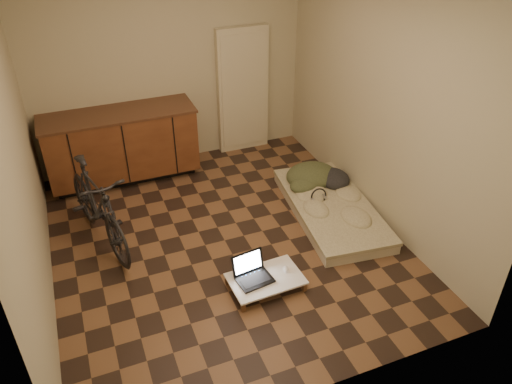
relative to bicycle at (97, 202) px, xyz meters
name	(u,v)px	position (x,y,z in m)	size (l,w,h in m)	color
room_shell	(220,131)	(1.20, -0.47, 0.80)	(3.50, 4.00, 2.60)	brown
cabinets	(122,145)	(0.45, 1.24, -0.04)	(1.84, 0.62, 0.91)	black
appliance_panel	(243,91)	(2.15, 1.47, 0.35)	(0.70, 0.10, 1.70)	beige
bicycle	(97,202)	(0.00, 0.00, 0.00)	(0.46, 1.55, 1.00)	black
futon	(331,208)	(2.50, -0.45, -0.43)	(1.04, 1.84, 0.15)	beige
clothing_pile	(318,171)	(2.58, 0.05, -0.22)	(0.67, 0.56, 0.27)	#3A4327
headphones	(319,196)	(2.38, -0.36, -0.28)	(0.21, 0.19, 0.14)	black
lap_desk	(266,279)	(1.33, -1.29, -0.40)	(0.71, 0.47, 0.11)	brown
laptop	(252,273)	(1.22, -1.23, -0.34)	(0.36, 0.33, 0.22)	black
mouse	(286,269)	(1.55, -1.26, -0.37)	(0.05, 0.09, 0.03)	white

